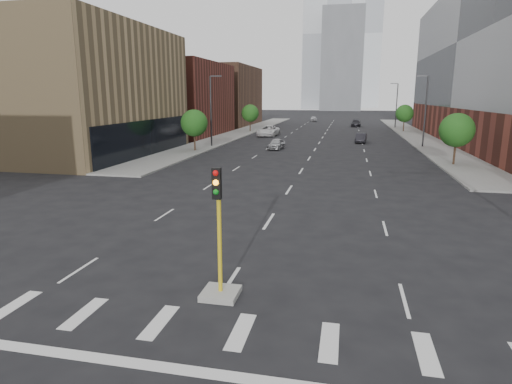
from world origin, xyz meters
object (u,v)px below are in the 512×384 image
(car_deep_right, at_px, (356,123))
(car_distant, at_px, (314,119))
(car_mid_right, at_px, (361,138))
(car_far_left, at_px, (268,131))
(median_traffic_signal, at_px, (220,269))
(car_near_left, at_px, (276,144))

(car_deep_right, relative_size, car_distant, 1.22)
(car_mid_right, relative_size, car_deep_right, 0.82)
(car_far_left, xyz_separation_m, car_deep_right, (14.61, 26.06, -0.15))
(median_traffic_signal, relative_size, car_far_left, 0.71)
(car_far_left, bearing_deg, car_deep_right, 63.42)
(car_near_left, height_order, car_far_left, car_far_left)
(median_traffic_signal, relative_size, car_distant, 1.08)
(car_mid_right, bearing_deg, car_far_left, 159.38)
(car_far_left, distance_m, car_deep_right, 29.88)
(car_mid_right, relative_size, car_far_left, 0.65)
(car_near_left, relative_size, car_mid_right, 0.98)
(car_mid_right, bearing_deg, car_distant, 107.33)
(car_mid_right, xyz_separation_m, car_distant, (-10.78, 50.75, 0.03))
(median_traffic_signal, distance_m, car_far_left, 58.39)
(car_mid_right, height_order, car_distant, car_distant)
(car_near_left, relative_size, car_deep_right, 0.80)
(car_far_left, height_order, car_deep_right, car_far_left)
(car_near_left, distance_m, car_deep_right, 44.59)
(car_deep_right, xyz_separation_m, car_distant, (-10.57, 17.48, -0.02))
(median_traffic_signal, xyz_separation_m, car_deep_right, (5.61, 83.75, -0.26))
(car_near_left, bearing_deg, car_far_left, 109.09)
(car_mid_right, bearing_deg, car_deep_right, 95.70)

